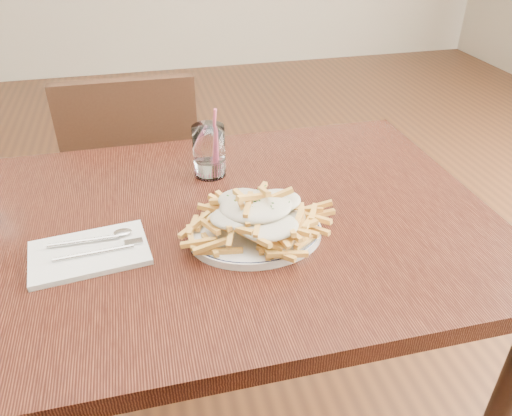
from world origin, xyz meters
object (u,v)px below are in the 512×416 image
object	(u,v)px
chair_far	(138,180)
loaded_fries	(256,212)
table	(211,248)
water_glass	(209,154)
fries_plate	(256,234)

from	to	relation	value
chair_far	loaded_fries	bearing A→B (deg)	-72.93
table	water_glass	bearing A→B (deg)	79.55
fries_plate	water_glass	distance (m)	0.29
table	loaded_fries	xyz separation A→B (m)	(0.08, -0.09, 0.14)
water_glass	chair_far	bearing A→B (deg)	111.53
loaded_fries	fries_plate	bearing A→B (deg)	26.57
chair_far	water_glass	size ratio (longest dim) A/B	5.23
table	fries_plate	xyz separation A→B (m)	(0.08, -0.09, 0.09)
table	loaded_fries	size ratio (longest dim) A/B	3.91
chair_far	fries_plate	bearing A→B (deg)	-72.93
table	chair_far	xyz separation A→B (m)	(-0.15, 0.66, -0.17)
table	water_glass	size ratio (longest dim) A/B	7.13
table	chair_far	bearing A→B (deg)	102.82
chair_far	table	bearing A→B (deg)	-77.18
chair_far	loaded_fries	distance (m)	0.84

